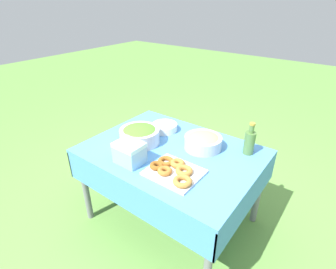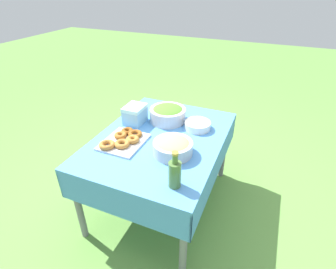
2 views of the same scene
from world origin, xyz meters
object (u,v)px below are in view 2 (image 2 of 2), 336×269
object	(u,v)px
olive_oil_bottle	(175,173)
salad_bowl	(168,113)
cooler_box	(135,114)
pasta_bowl	(173,147)
donut_platter	(124,140)
plate_stack	(198,125)

from	to	relation	value
olive_oil_bottle	salad_bowl	bearing A→B (deg)	-154.08
cooler_box	salad_bowl	bearing A→B (deg)	118.29
pasta_bowl	donut_platter	size ratio (longest dim) A/B	0.76
donut_platter	salad_bowl	bearing A→B (deg)	159.37
donut_platter	plate_stack	xyz separation A→B (m)	(-0.42, 0.44, 0.01)
salad_bowl	pasta_bowl	distance (m)	0.48
plate_stack	cooler_box	distance (m)	0.53
cooler_box	donut_platter	bearing A→B (deg)	13.24
salad_bowl	pasta_bowl	bearing A→B (deg)	27.26
pasta_bowl	olive_oil_bottle	distance (m)	0.33
olive_oil_bottle	cooler_box	size ratio (longest dim) A/B	1.27
salad_bowl	donut_platter	size ratio (longest dim) A/B	0.84
salad_bowl	pasta_bowl	size ratio (longest dim) A/B	1.10
donut_platter	plate_stack	world-z (taller)	plate_stack
salad_bowl	pasta_bowl	xyz separation A→B (m)	(0.43, 0.22, -0.01)
salad_bowl	plate_stack	world-z (taller)	salad_bowl
salad_bowl	olive_oil_bottle	distance (m)	0.81
plate_stack	olive_oil_bottle	size ratio (longest dim) A/B	0.87
plate_stack	cooler_box	world-z (taller)	cooler_box
salad_bowl	plate_stack	distance (m)	0.28
olive_oil_bottle	donut_platter	bearing A→B (deg)	-118.50
salad_bowl	cooler_box	world-z (taller)	cooler_box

